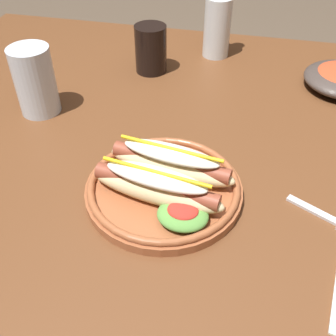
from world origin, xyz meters
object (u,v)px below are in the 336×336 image
object	(u,v)px
fork	(330,219)
glass_bottle	(218,22)
water_cup	(36,80)
hot_dog_plate	(164,183)
soda_cup	(151,49)

from	to	relation	value
fork	glass_bottle	bearing A→B (deg)	143.12
water_cup	glass_bottle	world-z (taller)	glass_bottle
hot_dog_plate	fork	world-z (taller)	hot_dog_plate
soda_cup	water_cup	size ratio (longest dim) A/B	0.80
soda_cup	water_cup	world-z (taller)	water_cup
water_cup	glass_bottle	bearing A→B (deg)	47.01
soda_cup	glass_bottle	size ratio (longest dim) A/B	0.48
hot_dog_plate	fork	xyz separation A→B (m)	(0.26, 0.00, -0.02)
soda_cup	fork	bearing A→B (deg)	-46.30
water_cup	glass_bottle	xyz separation A→B (m)	(0.32, 0.34, 0.02)
soda_cup	water_cup	xyz separation A→B (m)	(-0.18, -0.22, 0.01)
hot_dog_plate	soda_cup	world-z (taller)	soda_cup
fork	water_cup	xyz separation A→B (m)	(-0.57, 0.19, 0.07)
hot_dog_plate	soda_cup	bearing A→B (deg)	107.61
fork	hot_dog_plate	bearing A→B (deg)	-151.33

